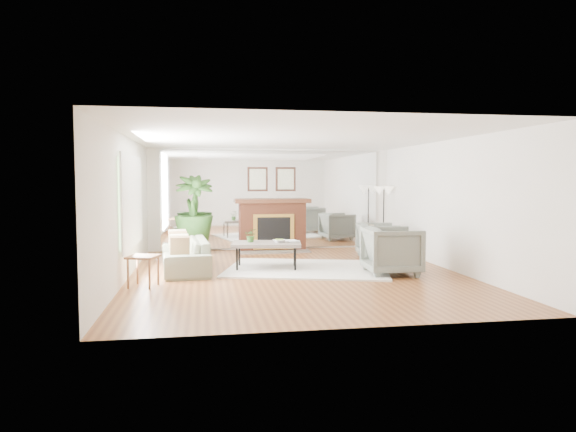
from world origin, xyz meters
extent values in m
plane|color=brown|center=(0.00, 0.00, 0.00)|extent=(7.00, 7.00, 0.00)
cube|color=white|center=(-2.99, 0.00, 1.25)|extent=(0.02, 7.00, 2.50)
cube|color=white|center=(2.99, 0.00, 1.25)|extent=(0.02, 7.00, 2.50)
cube|color=white|center=(0.00, 3.49, 1.25)|extent=(6.00, 0.02, 2.50)
cube|color=silver|center=(0.00, 3.47, 1.25)|extent=(5.40, 0.04, 2.40)
cube|color=#B2E09E|center=(-2.96, 0.40, 1.35)|extent=(0.04, 2.40, 1.50)
cube|color=brown|center=(0.00, 3.28, 0.60)|extent=(1.60, 0.40, 1.20)
cube|color=gold|center=(0.00, 3.07, 0.48)|extent=(1.00, 0.04, 0.85)
cube|color=black|center=(0.00, 3.05, 0.48)|extent=(0.80, 0.04, 0.70)
cube|color=#685B52|center=(0.00, 2.93, 0.01)|extent=(1.70, 0.55, 0.03)
cube|color=#4C2C18|center=(0.00, 3.26, 1.22)|extent=(1.85, 0.46, 0.10)
cube|color=#311B13|center=(-0.35, 3.43, 1.75)|extent=(0.50, 0.04, 0.60)
cube|color=#311B13|center=(0.35, 3.43, 1.75)|extent=(0.50, 0.04, 0.60)
cube|color=silver|center=(0.30, 0.46, 0.02)|extent=(3.51, 2.91, 0.03)
cube|color=#685B52|center=(-0.48, 0.60, 0.49)|extent=(1.42, 0.96, 0.07)
cylinder|color=black|center=(-1.06, 0.42, 0.23)|extent=(0.04, 0.04, 0.46)
cylinder|color=black|center=(0.02, 0.25, 0.23)|extent=(0.04, 0.04, 0.46)
cylinder|color=black|center=(-0.98, 0.96, 0.23)|extent=(0.04, 0.04, 0.46)
cylinder|color=black|center=(0.10, 0.79, 0.23)|extent=(0.04, 0.04, 0.46)
imported|color=slate|center=(-2.03, 0.71, 0.31)|extent=(0.99, 2.15, 0.61)
imported|color=slate|center=(2.15, 1.71, 0.39)|extent=(0.96, 0.94, 0.78)
imported|color=slate|center=(1.71, -0.32, 0.44)|extent=(1.01, 0.98, 0.88)
cube|color=brown|center=(-2.65, -0.68, 0.49)|extent=(0.56, 0.56, 0.04)
cylinder|color=brown|center=(-2.87, -0.80, 0.24)|extent=(0.04, 0.04, 0.48)
cylinder|color=brown|center=(-2.53, -0.91, 0.24)|extent=(0.04, 0.04, 0.48)
cylinder|color=brown|center=(-2.77, -0.46, 0.24)|extent=(0.04, 0.04, 0.48)
cylinder|color=brown|center=(-2.43, -0.56, 0.24)|extent=(0.04, 0.04, 0.48)
cylinder|color=#2A251F|center=(-1.90, 2.84, 0.19)|extent=(0.54, 0.54, 0.38)
imported|color=#2E561F|center=(-1.90, 2.84, 1.06)|extent=(1.02, 1.02, 1.58)
cylinder|color=black|center=(2.70, 2.86, 0.02)|extent=(0.27, 0.27, 0.04)
cylinder|color=black|center=(2.70, 2.86, 0.76)|extent=(0.03, 0.03, 1.52)
cone|color=beige|center=(2.59, 2.86, 1.47)|extent=(0.28, 0.28, 0.21)
cone|color=beige|center=(2.81, 2.86, 1.47)|extent=(0.28, 0.28, 0.21)
imported|color=#2E561F|center=(-0.77, 0.68, 0.66)|extent=(0.27, 0.25, 0.27)
imported|color=brown|center=(-0.24, 0.53, 0.56)|extent=(0.30, 0.30, 0.06)
imported|color=brown|center=(-0.09, 0.64, 0.54)|extent=(0.28, 0.35, 0.02)
camera|label=1|loc=(-1.68, -9.17, 1.73)|focal=32.00mm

